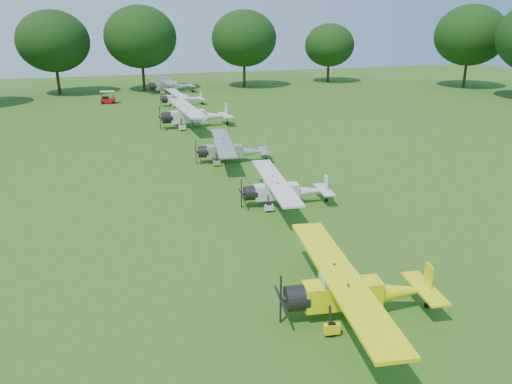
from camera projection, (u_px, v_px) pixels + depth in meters
ground at (273, 223)px, 28.77m from camera, size 160.00×160.00×0.00m
tree_belt at (335, 79)px, 27.22m from camera, size 137.36×130.27×14.52m
aircraft_2 at (354, 289)px, 19.52m from camera, size 6.51×10.34×2.03m
aircraft_3 at (283, 189)px, 31.16m from camera, size 5.85×9.29×1.83m
aircraft_4 at (230, 149)px, 40.30m from camera, size 6.07×9.62×1.89m
aircraft_5 at (193, 114)px, 52.87m from camera, size 7.68×12.21×2.41m
aircraft_6 at (181, 97)px, 65.79m from camera, size 5.82×9.26×1.82m
aircraft_7 at (170, 84)px, 76.47m from camera, size 7.15×11.37×2.24m
golf_cart at (108, 99)px, 67.46m from camera, size 2.01×1.32×1.65m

